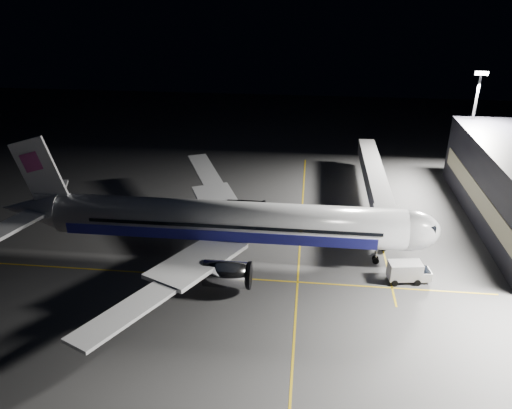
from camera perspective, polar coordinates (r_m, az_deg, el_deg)
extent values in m
plane|color=#4C4C4F|center=(71.48, -3.12, -5.66)|extent=(200.00, 200.00, 0.00)
cube|color=gold|center=(70.68, 4.96, -6.11)|extent=(0.25, 80.00, 0.01)
cube|color=gold|center=(66.48, -3.95, -8.30)|extent=(70.00, 0.25, 0.01)
cube|color=gold|center=(80.21, 13.79, -2.74)|extent=(0.25, 40.00, 0.01)
cylinder|color=silver|center=(68.90, -3.22, -1.88)|extent=(48.00, 5.60, 5.60)
ellipsoid|color=silver|center=(69.38, 16.76, -2.80)|extent=(8.96, 5.60, 5.60)
cube|color=black|center=(69.42, 18.73, -2.15)|extent=(2.20, 3.40, 0.90)
cone|color=silver|center=(78.39, -24.25, -0.47)|extent=(9.00, 5.49, 5.49)
cube|color=#202196|center=(71.90, -3.63, -1.47)|extent=(42.24, 0.25, 1.50)
cube|color=#202196|center=(67.07, -4.43, -3.60)|extent=(42.24, 0.25, 1.50)
cube|color=silver|center=(77.07, -4.07, -0.14)|extent=(11.36, 15.23, 1.53)
cube|color=silver|center=(63.31, -6.60, -6.34)|extent=(11.36, 15.23, 1.53)
cube|color=silver|center=(88.91, -5.86, 3.97)|extent=(8.57, 13.22, 1.31)
cube|color=silver|center=(54.35, -14.81, -11.98)|extent=(8.57, 13.22, 1.31)
cube|color=silver|center=(82.11, -22.28, 1.27)|extent=(6.20, 9.67, 0.45)
cube|color=silver|center=(74.07, -25.84, -2.02)|extent=(6.20, 9.67, 0.45)
cube|color=white|center=(75.08, -23.52, 3.50)|extent=(7.53, 0.40, 10.28)
cube|color=#D448A0|center=(75.02, -24.24, 4.50)|extent=(3.22, 0.55, 3.22)
cylinder|color=#B7B7BF|center=(77.92, -1.24, -0.72)|extent=(5.60, 3.40, 3.40)
cylinder|color=#B7B7BF|center=(62.43, -3.40, -7.95)|extent=(5.60, 3.40, 3.40)
cylinder|color=#9999A0|center=(70.74, 13.56, -5.59)|extent=(0.26, 0.26, 2.50)
cylinder|color=black|center=(71.14, 13.49, -6.14)|extent=(0.90, 0.70, 0.90)
cylinder|color=#9999A0|center=(75.02, -4.88, -3.02)|extent=(0.26, 0.26, 2.50)
cylinder|color=#9999A0|center=(67.75, -6.25, -6.45)|extent=(0.26, 0.26, 2.50)
cylinder|color=black|center=(75.36, -4.86, -3.49)|extent=(1.10, 1.60, 1.10)
cylinder|color=black|center=(68.12, -6.22, -6.95)|extent=(1.10, 1.60, 1.10)
cube|color=#4C4836|center=(85.05, 23.86, 1.13)|extent=(0.15, 36.00, 3.00)
cube|color=#B2B2B7|center=(87.36, 13.40, 3.01)|extent=(3.00, 33.90, 2.80)
cube|color=#B2B2B7|center=(73.03, 14.65, -1.68)|extent=(3.60, 3.20, 3.40)
cylinder|color=#9999A0|center=(74.43, 14.39, -3.78)|extent=(0.70, 0.70, 3.10)
cylinder|color=black|center=(74.23, 14.38, -4.92)|extent=(0.70, 0.30, 0.70)
cylinder|color=black|center=(75.78, 14.22, -4.24)|extent=(0.70, 0.30, 0.70)
cylinder|color=#59595E|center=(100.56, 23.31, 7.83)|extent=(0.44, 0.44, 20.00)
cube|color=#59595E|center=(98.33, 24.36, 13.54)|extent=(2.40, 0.50, 0.80)
cube|color=white|center=(98.00, 24.41, 13.49)|extent=(2.20, 0.15, 0.60)
cube|color=silver|center=(67.50, 16.64, -7.24)|extent=(4.44, 2.67, 2.30)
cube|color=silver|center=(68.65, 18.58, -7.56)|extent=(1.94, 2.21, 1.25)
cube|color=black|center=(68.38, 18.64, -7.20)|extent=(1.50, 1.94, 0.52)
cylinder|color=black|center=(69.46, 17.41, -7.53)|extent=(0.87, 0.38, 0.84)
cylinder|color=black|center=(67.74, 17.97, -8.52)|extent=(0.87, 0.38, 0.84)
cylinder|color=black|center=(68.58, 15.07, -7.66)|extent=(0.87, 0.38, 0.84)
cylinder|color=black|center=(66.83, 15.58, -8.68)|extent=(0.87, 0.38, 0.84)
cube|color=black|center=(83.12, -3.35, -0.41)|extent=(2.38, 1.54, 1.07)
cube|color=black|center=(82.83, -3.36, 0.02)|extent=(1.01, 1.01, 0.58)
sphere|color=#FFF2CC|center=(82.51, -3.75, -0.62)|extent=(0.25, 0.25, 0.25)
sphere|color=#FFF2CC|center=(82.38, -3.08, -0.64)|extent=(0.25, 0.25, 0.25)
cylinder|color=black|center=(83.94, -2.68, -0.45)|extent=(0.59, 0.23, 0.58)
cylinder|color=black|center=(82.47, -2.81, -0.95)|extent=(0.59, 0.23, 0.58)
cylinder|color=black|center=(84.16, -3.86, -0.41)|extent=(0.59, 0.23, 0.58)
cylinder|color=black|center=(82.69, -4.02, -0.91)|extent=(0.59, 0.23, 0.58)
cone|color=red|center=(78.33, 0.27, -2.41)|extent=(0.40, 0.40, 0.60)
cone|color=red|center=(78.76, 2.27, -2.29)|extent=(0.37, 0.37, 0.55)
cone|color=red|center=(83.19, -7.25, -0.91)|extent=(0.35, 0.35, 0.52)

